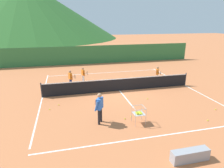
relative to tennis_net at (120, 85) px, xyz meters
The scene contains 22 objects.
ground_plane 0.50m from the tennis_net, ahead, with size 120.00×120.00×0.00m, color #C67042.
line_baseline_near 6.34m from the tennis_net, 90.00° to the right, with size 11.16×0.08×0.01m, color white.
line_baseline_far 5.57m from the tennis_net, 90.00° to the left, with size 11.16×0.08×0.01m, color white.
line_sideline_west 5.60m from the tennis_net, behind, with size 0.08×11.87×0.01m, color white.
line_sideline_east 5.60m from the tennis_net, ahead, with size 0.08×11.87×0.01m, color white.
line_service_center 0.50m from the tennis_net, ahead, with size 0.08×6.26×0.01m, color white.
tennis_net is the anchor object (origin of this frame).
instructor 5.05m from the tennis_net, 117.69° to the right, with size 0.53×0.82×1.65m.
student_0 3.98m from the tennis_net, 152.93° to the left, with size 0.57×0.56×1.35m.
student_1 3.74m from the tennis_net, 130.65° to the left, with size 0.52×0.57×1.29m.
student_2 4.15m from the tennis_net, 21.91° to the left, with size 0.44×0.71×1.31m.
ball_cart 4.98m from the tennis_net, 94.71° to the right, with size 0.58×0.58×0.90m.
tennis_ball_0 4.52m from the tennis_net, 102.29° to the right, with size 0.07×0.07×0.07m, color yellow.
tennis_ball_1 6.54m from the tennis_net, 44.66° to the right, with size 0.07×0.07×0.07m, color yellow.
tennis_ball_2 6.52m from the tennis_net, 59.94° to the right, with size 0.07×0.07×0.07m, color yellow.
tennis_ball_3 2.52m from the tennis_net, 56.34° to the right, with size 0.07×0.07×0.07m, color yellow.
tennis_ball_4 4.77m from the tennis_net, 159.60° to the right, with size 0.07×0.07×0.07m, color yellow.
tennis_ball_5 4.28m from the tennis_net, 97.45° to the right, with size 0.07×0.07×0.07m, color yellow.
tennis_ball_6 5.46m from the tennis_net, 156.05° to the right, with size 0.07×0.07×0.07m, color yellow.
windscreen_fence 10.33m from the tennis_net, 90.00° to the left, with size 24.54×0.08×2.20m, color #33753D.
courtside_bench 8.12m from the tennis_net, 86.85° to the right, with size 1.50×0.36×0.46m, color #99999E.
hill_0 54.41m from the tennis_net, 104.91° to the left, with size 53.24×53.24×16.31m, color #2D6628.
Camera 1 is at (-3.90, -13.41, 5.07)m, focal length 31.37 mm.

